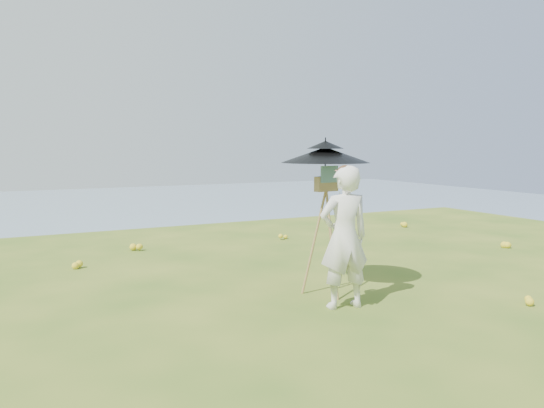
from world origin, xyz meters
TOP-DOWN VIEW (x-y plane):
  - ground at (0.00, 0.00)m, footprint 14.00×14.00m
  - shoreline_tier at (0.00, 75.00)m, footprint 170.00×28.00m
  - bay_water at (0.00, 240.00)m, footprint 700.00×700.00m
  - slope_trees at (0.00, 35.00)m, footprint 110.00×50.00m
  - harbor_town at (0.00, 75.00)m, footprint 110.00×22.00m
  - wildflowers at (0.00, 0.25)m, footprint 10.00×10.50m
  - painter at (-1.97, -0.34)m, footprint 0.68×0.50m
  - field_easel at (-1.85, 0.26)m, footprint 0.73×0.73m
  - sun_umbrella at (-1.85, 0.29)m, footprint 1.31×1.31m
  - painter_cap at (-1.97, -0.34)m, footprint 0.21×0.25m

SIDE VIEW (x-z plane):
  - shoreline_tier at x=0.00m, z-range -40.00..-32.00m
  - bay_water at x=0.00m, z-range -34.00..-34.00m
  - harbor_town at x=0.00m, z-range -32.00..-27.00m
  - slope_trees at x=0.00m, z-range -18.00..-12.00m
  - ground at x=0.00m, z-range 0.00..0.00m
  - wildflowers at x=0.00m, z-range 0.00..0.12m
  - field_easel at x=-1.85m, z-range 0.00..1.71m
  - painter at x=-1.97m, z-range 0.00..1.74m
  - painter_cap at x=-1.97m, z-range 1.64..1.74m
  - sun_umbrella at x=-1.85m, z-range 1.41..2.07m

